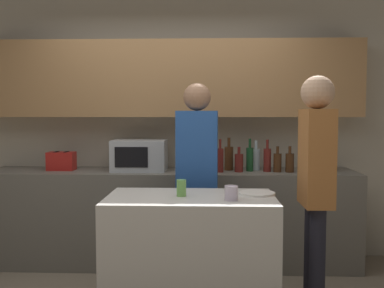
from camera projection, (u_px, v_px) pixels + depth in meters
The scene contains 19 objects.
back_wall at pixel (172, 108), 4.61m from camera, with size 6.40×0.40×2.70m.
back_counter at pixel (170, 217), 4.42m from camera, with size 3.60×0.62×0.92m.
kitchen_island at pixel (191, 259), 3.18m from camera, with size 1.18×0.68×0.91m.
microwave at pixel (140, 155), 4.39m from camera, with size 0.52×0.39×0.30m.
toaster at pixel (61, 161), 4.42m from camera, with size 0.26×0.16×0.18m.
potted_plant at pixel (329, 151), 4.32m from camera, with size 0.14×0.14×0.39m.
bottle_0 at pixel (220, 160), 4.27m from camera, with size 0.06×0.06×0.32m.
bottle_1 at pixel (229, 158), 4.42m from camera, with size 0.09×0.09×0.32m.
bottle_2 at pixel (239, 162), 4.29m from camera, with size 0.08×0.08×0.24m.
bottle_3 at pixel (250, 159), 4.35m from camera, with size 0.07×0.07×0.32m.
bottle_4 at pixel (256, 159), 4.43m from camera, with size 0.08×0.08×0.29m.
bottle_5 at pixel (267, 159), 4.31m from camera, with size 0.07×0.07×0.31m.
bottle_6 at pixel (277, 162), 4.28m from camera, with size 0.08×0.08×0.25m.
bottle_7 at pixel (290, 162), 4.27m from camera, with size 0.08×0.08×0.25m.
plate_on_island at pixel (257, 193), 3.22m from camera, with size 0.26×0.26×0.01m.
cup_0 at pixel (181, 188), 3.14m from camera, with size 0.07×0.07×0.12m.
cup_1 at pixel (231, 193), 3.00m from camera, with size 0.09×0.09×0.10m.
person_left at pixel (197, 167), 3.74m from camera, with size 0.35×0.23×1.74m.
person_center at pixel (316, 177), 3.11m from camera, with size 0.23×0.34×1.75m.
Camera 1 is at (0.37, -2.96, 1.49)m, focal length 42.00 mm.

